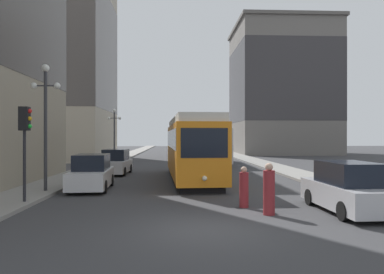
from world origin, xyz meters
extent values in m
plane|color=#38383A|center=(0.00, 0.00, 0.00)|extent=(200.00, 200.00, 0.00)
cube|color=gray|center=(-7.83, 40.00, 0.07)|extent=(2.52, 120.00, 0.15)
cube|color=gray|center=(7.83, 40.00, 0.07)|extent=(2.52, 120.00, 0.15)
cube|color=black|center=(0.09, 12.69, 0.17)|extent=(2.78, 11.72, 0.35)
cube|color=orange|center=(0.09, 12.69, 1.90)|extent=(3.21, 12.74, 3.10)
cube|color=black|center=(0.09, 12.69, 2.60)|extent=(3.22, 12.24, 1.08)
cube|color=silver|center=(0.09, 12.69, 3.67)|extent=(2.99, 12.48, 0.44)
cube|color=black|center=(0.39, 6.40, 2.44)|extent=(2.21, 0.19, 1.40)
sphere|color=#F2EACC|center=(0.40, 6.33, 0.80)|extent=(0.24, 0.24, 0.24)
cube|color=black|center=(2.90, 27.08, 0.17)|extent=(2.27, 10.58, 0.35)
cube|color=silver|center=(2.90, 27.08, 1.90)|extent=(2.66, 11.50, 3.10)
cube|color=black|center=(2.90, 27.08, 2.44)|extent=(2.69, 11.04, 1.30)
cube|color=black|center=(2.86, 21.36, 2.21)|extent=(2.30, 0.10, 1.71)
cylinder|color=black|center=(-6.06, 7.13, 0.32)|extent=(0.21, 0.65, 0.64)
cylinder|color=black|center=(-6.19, 9.88, 0.32)|extent=(0.21, 0.65, 0.64)
cylinder|color=black|center=(-4.35, 7.21, 0.32)|extent=(0.21, 0.65, 0.64)
cylinder|color=black|center=(-4.48, 9.97, 0.32)|extent=(0.21, 0.65, 0.64)
cube|color=silver|center=(-5.27, 8.55, 0.60)|extent=(2.01, 4.53, 0.84)
cube|color=black|center=(-5.28, 8.66, 1.42)|extent=(1.70, 2.52, 0.80)
cylinder|color=black|center=(-6.18, 15.21, 0.32)|extent=(0.21, 0.65, 0.64)
cylinder|color=black|center=(-6.07, 17.84, 0.32)|extent=(0.21, 0.65, 0.64)
cylinder|color=black|center=(-4.47, 15.13, 0.32)|extent=(0.21, 0.65, 0.64)
cylinder|color=black|center=(-4.36, 17.77, 0.32)|extent=(0.21, 0.65, 0.64)
cube|color=silver|center=(-5.27, 16.49, 0.60)|extent=(1.98, 4.33, 0.84)
cube|color=black|center=(-5.27, 16.59, 1.42)|extent=(1.68, 2.41, 0.80)
cylinder|color=black|center=(6.10, 3.77, 0.32)|extent=(0.19, 0.64, 0.64)
cylinder|color=black|center=(4.39, 3.74, 0.32)|extent=(0.19, 0.64, 0.64)
cylinder|color=black|center=(4.44, 0.89, 0.32)|extent=(0.19, 0.64, 0.64)
cube|color=#B2B2B7|center=(5.27, 2.33, 0.60)|extent=(1.89, 4.62, 0.84)
cube|color=black|center=(5.27, 2.22, 1.42)|extent=(1.63, 2.55, 0.80)
cylinder|color=maroon|center=(2.30, 1.97, 0.77)|extent=(0.41, 0.41, 1.55)
sphere|color=tan|center=(2.30, 1.97, 1.67)|extent=(0.28, 0.28, 0.28)
cylinder|color=maroon|center=(1.68, 3.38, 0.68)|extent=(0.35, 0.35, 1.35)
sphere|color=tan|center=(1.68, 3.38, 1.46)|extent=(0.24, 0.24, 0.24)
cylinder|color=#232328|center=(-6.97, 4.25, 2.04)|extent=(0.12, 0.12, 3.78)
cube|color=black|center=(-6.97, 4.25, 3.45)|extent=(0.36, 0.36, 0.95)
sphere|color=red|center=(-6.77, 4.25, 3.75)|extent=(0.18, 0.18, 0.18)
sphere|color=gold|center=(-6.77, 4.25, 3.45)|extent=(0.18, 0.18, 0.18)
sphere|color=green|center=(-6.77, 4.25, 3.15)|extent=(0.18, 0.18, 0.18)
cylinder|color=#333338|center=(-7.17, 7.28, 3.01)|extent=(0.16, 0.16, 5.71)
sphere|color=white|center=(-7.17, 7.28, 6.02)|extent=(0.36, 0.36, 0.36)
sphere|color=white|center=(-7.72, 7.28, 5.18)|extent=(0.31, 0.31, 0.31)
sphere|color=white|center=(-6.62, 7.28, 5.18)|extent=(0.31, 0.31, 0.31)
cube|color=#333338|center=(-7.17, 7.28, 5.18)|extent=(1.10, 0.06, 0.06)
cylinder|color=#333338|center=(-7.17, 27.84, 2.71)|extent=(0.16, 0.16, 5.12)
sphere|color=white|center=(-7.17, 27.84, 5.43)|extent=(0.36, 0.36, 0.36)
sphere|color=white|center=(-7.72, 27.84, 4.66)|extent=(0.31, 0.31, 0.31)
sphere|color=white|center=(-6.62, 27.84, 4.66)|extent=(0.31, 0.31, 0.31)
cube|color=#333338|center=(-7.17, 27.84, 4.66)|extent=(1.10, 0.06, 0.06)
cube|color=#B2A893|center=(-14.14, 35.08, 11.74)|extent=(10.09, 14.61, 23.48)
cube|color=#595451|center=(-14.14, 35.08, 12.92)|extent=(10.13, 14.65, 14.09)
cube|color=slate|center=(16.54, 49.51, 10.18)|extent=(14.89, 15.07, 20.36)
cube|color=#383538|center=(16.54, 49.51, 11.20)|extent=(14.93, 15.11, 12.22)
cube|color=#5F5B56|center=(16.54, 49.51, 20.61)|extent=(15.49, 15.67, 0.50)
camera|label=1|loc=(-1.00, -10.91, 2.72)|focal=34.95mm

